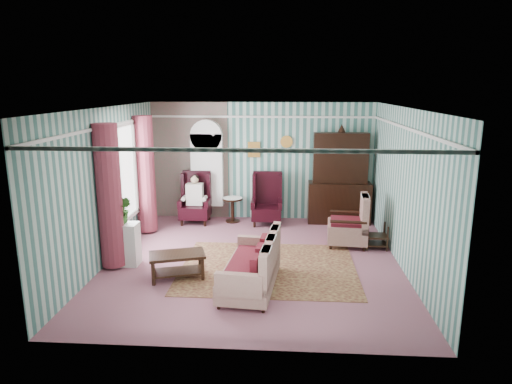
# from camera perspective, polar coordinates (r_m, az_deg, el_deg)

# --- Properties ---
(floor) EXTENTS (6.00, 6.00, 0.00)m
(floor) POSITION_cam_1_polar(r_m,az_deg,el_deg) (8.83, -0.34, -8.67)
(floor) COLOR #884F5E
(floor) RESTS_ON ground
(room_shell) EXTENTS (5.53, 6.02, 2.91)m
(room_shell) POSITION_cam_1_polar(r_m,az_deg,el_deg) (8.54, -4.42, 4.52)
(room_shell) COLOR #3D6F66
(room_shell) RESTS_ON ground
(bookcase) EXTENTS (0.80, 0.28, 2.24)m
(bookcase) POSITION_cam_1_polar(r_m,az_deg,el_deg) (11.39, -6.09, 2.12)
(bookcase) COLOR white
(bookcase) RESTS_ON floor
(dresser_hutch) EXTENTS (1.50, 0.56, 2.36)m
(dresser_hutch) POSITION_cam_1_polar(r_m,az_deg,el_deg) (11.17, 10.45, 2.07)
(dresser_hutch) COLOR black
(dresser_hutch) RESTS_ON floor
(wingback_left) EXTENTS (0.76, 0.80, 1.25)m
(wingback_left) POSITION_cam_1_polar(r_m,az_deg,el_deg) (11.17, -7.64, -0.74)
(wingback_left) COLOR black
(wingback_left) RESTS_ON floor
(wingback_right) EXTENTS (0.76, 0.80, 1.25)m
(wingback_right) POSITION_cam_1_polar(r_m,az_deg,el_deg) (10.96, 1.37, -0.89)
(wingback_right) COLOR black
(wingback_right) RESTS_ON floor
(seated_woman) EXTENTS (0.44, 0.40, 1.18)m
(seated_woman) POSITION_cam_1_polar(r_m,az_deg,el_deg) (11.18, -7.63, -0.91)
(seated_woman) COLOR white
(seated_woman) RESTS_ON floor
(round_side_table) EXTENTS (0.50, 0.50, 0.60)m
(round_side_table) POSITION_cam_1_polar(r_m,az_deg,el_deg) (11.26, -2.94, -2.24)
(round_side_table) COLOR black
(round_side_table) RESTS_ON floor
(nest_table) EXTENTS (0.45, 0.38, 0.54)m
(nest_table) POSITION_cam_1_polar(r_m,az_deg,el_deg) (9.74, 14.77, -5.31)
(nest_table) COLOR black
(nest_table) RESTS_ON floor
(plant_stand) EXTENTS (0.55, 0.35, 0.80)m
(plant_stand) POSITION_cam_1_polar(r_m,az_deg,el_deg) (8.91, -16.18, -6.27)
(plant_stand) COLOR white
(plant_stand) RESTS_ON floor
(rug) EXTENTS (3.20, 2.60, 0.01)m
(rug) POSITION_cam_1_polar(r_m,az_deg,el_deg) (8.53, 1.55, -9.42)
(rug) COLOR #441D16
(rug) RESTS_ON floor
(sofa) EXTENTS (1.14, 1.91, 0.97)m
(sofa) POSITION_cam_1_polar(r_m,az_deg,el_deg) (7.56, -0.74, -8.54)
(sofa) COLOR beige
(sofa) RESTS_ON floor
(floral_armchair) EXTENTS (0.79, 0.95, 0.99)m
(floral_armchair) POSITION_cam_1_polar(r_m,az_deg,el_deg) (9.74, 11.36, -3.74)
(floral_armchair) COLOR #B7B18E
(floral_armchair) RESTS_ON floor
(coffee_table) EXTENTS (1.06, 0.79, 0.45)m
(coffee_table) POSITION_cam_1_polar(r_m,az_deg,el_deg) (8.15, -9.79, -9.08)
(coffee_table) COLOR black
(coffee_table) RESTS_ON floor
(potted_plant_a) EXTENTS (0.43, 0.39, 0.41)m
(potted_plant_a) POSITION_cam_1_polar(r_m,az_deg,el_deg) (8.68, -16.61, -2.62)
(potted_plant_a) COLOR #205319
(potted_plant_a) RESTS_ON plant_stand
(potted_plant_b) EXTENTS (0.32, 0.28, 0.50)m
(potted_plant_b) POSITION_cam_1_polar(r_m,az_deg,el_deg) (8.78, -16.20, -2.10)
(potted_plant_b) COLOR #275A1C
(potted_plant_b) RESTS_ON plant_stand
(potted_plant_c) EXTENTS (0.20, 0.20, 0.35)m
(potted_plant_c) POSITION_cam_1_polar(r_m,az_deg,el_deg) (8.75, -16.49, -2.69)
(potted_plant_c) COLOR #1F5A1C
(potted_plant_c) RESTS_ON plant_stand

